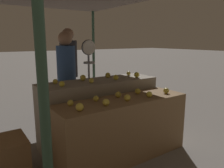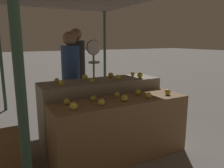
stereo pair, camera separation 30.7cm
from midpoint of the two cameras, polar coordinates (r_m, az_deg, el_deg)
The scene contains 24 objects.
ground_plane at distance 3.17m, azimuth -0.08°, elevation -18.47°, with size 60.00×60.00×0.00m, color slate.
display_counter_front at distance 2.98m, azimuth -0.09°, elevation -11.64°, with size 1.85×0.55×0.82m, color olive.
display_counter_back at distance 3.44m, azimuth -5.76°, elevation -7.11°, with size 1.85×0.55×0.98m, color gray.
apple_front_0 at distance 2.43m, azimuth -12.08°, elevation -5.96°, with size 0.09×0.09×0.09m, color yellow.
apple_front_1 at distance 2.57m, azimuth -5.03°, elevation -4.84°, with size 0.08×0.08×0.08m, color yellow.
apple_front_2 at distance 2.76m, azimuth 0.84°, elevation -3.65°, with size 0.09×0.09×0.09m, color yellow.
apple_front_3 at distance 2.96m, azimuth 6.81°, elevation -2.74°, with size 0.08×0.08×0.08m, color gold.
apple_front_4 at distance 3.21m, azimuth 11.35°, elevation -1.74°, with size 0.08×0.08×0.08m, color gold.
apple_front_5 at distance 2.63m, azimuth -14.13°, elevation -4.86°, with size 0.07×0.07×0.07m, color gold.
apple_front_6 at distance 2.76m, azimuth -7.40°, elevation -3.83°, with size 0.07×0.07×0.07m, color gold.
apple_front_7 at distance 2.93m, azimuth -1.36°, elevation -2.79°, with size 0.08×0.08×0.08m, color gold.
apple_front_8 at distance 3.12m, azimuth 3.95°, elevation -1.93°, with size 0.08×0.08×0.08m, color gold.
apple_back_0 at distance 2.95m, azimuth -15.91°, elevation -0.01°, with size 0.07×0.07×0.07m, color gold.
apple_back_1 at distance 3.11m, azimuth -8.24°, elevation 0.88°, with size 0.07×0.07×0.07m, color gold.
apple_back_2 at distance 3.32m, azimuth -1.63°, elevation 1.74°, with size 0.08×0.08×0.08m, color gold.
apple_back_3 at distance 3.56m, azimuth 4.02°, elevation 2.42°, with size 0.09×0.09×0.09m, color gold.
apple_back_4 at distance 3.15m, azimuth -17.33°, elevation 0.59°, with size 0.07×0.07×0.07m, color gold.
apple_back_5 at distance 3.31m, azimuth -10.26°, elevation 1.60°, with size 0.09×0.09×0.09m, color yellow.
apple_back_6 at distance 3.52m, azimuth -3.60°, elevation 2.30°, with size 0.08×0.08×0.08m, color gold.
apple_back_7 at distance 3.75m, azimuth 2.01°, elevation 2.77°, with size 0.07×0.07×0.07m, color gold.
produce_scale at distance 3.88m, azimuth -8.31°, elevation 4.88°, with size 0.26×0.20×1.58m.
person_vendor_at_scale at distance 3.69m, azimuth -14.13°, elevation 2.25°, with size 0.35×0.35×1.71m.
person_customer_left at distance 4.54m, azimuth -13.09°, elevation 4.54°, with size 0.46×0.46×1.81m.
wooden_crate_side at distance 2.97m, azimuth -28.95°, elevation -16.90°, with size 0.48×0.48×0.48m, color olive.
Camera 1 is at (-1.67, -2.19, 1.58)m, focal length 35.00 mm.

